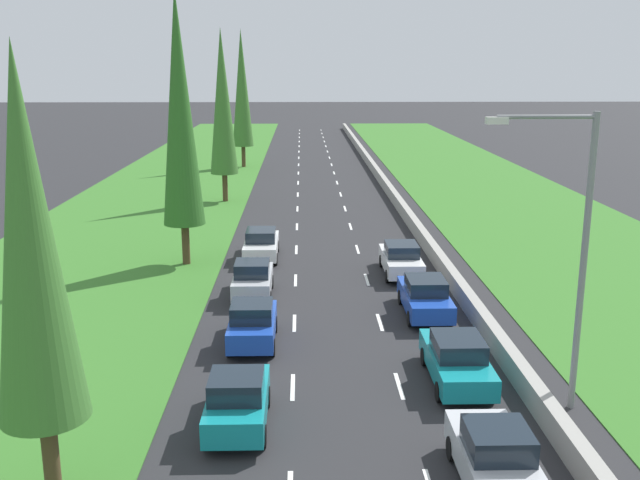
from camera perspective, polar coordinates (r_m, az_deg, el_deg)
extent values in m
plane|color=#28282B|center=(61.50, -0.13, 4.13)|extent=(300.00, 300.00, 0.00)
cube|color=#387528|center=(62.50, -11.83, 4.01)|extent=(14.00, 140.00, 0.04)
cube|color=#387528|center=(63.46, 12.97, 4.10)|extent=(14.00, 140.00, 0.04)
cube|color=#9E9B93|center=(61.82, 5.17, 4.52)|extent=(0.44, 120.00, 0.85)
cube|color=white|center=(23.92, -2.19, -11.62)|extent=(0.14, 2.00, 0.01)
cube|color=white|center=(29.46, -2.05, -6.62)|extent=(0.14, 2.00, 0.01)
cube|color=white|center=(35.15, -1.96, -3.22)|extent=(0.14, 2.00, 0.01)
cube|color=white|center=(40.92, -1.90, -0.78)|extent=(0.14, 2.00, 0.01)
cube|color=white|center=(46.76, -1.85, 1.06)|extent=(0.14, 2.00, 0.01)
cube|color=white|center=(52.63, -1.81, 2.49)|extent=(0.14, 2.00, 0.01)
cube|color=white|center=(58.52, -1.78, 3.64)|extent=(0.14, 2.00, 0.01)
cube|color=white|center=(64.44, -1.75, 4.57)|extent=(0.14, 2.00, 0.01)
cube|color=white|center=(70.37, -1.73, 5.34)|extent=(0.14, 2.00, 0.01)
cube|color=white|center=(76.31, -1.72, 6.00)|extent=(0.14, 2.00, 0.01)
cube|color=white|center=(82.26, -1.70, 6.56)|extent=(0.14, 2.00, 0.01)
cube|color=white|center=(88.22, -1.69, 7.04)|extent=(0.14, 2.00, 0.01)
cube|color=white|center=(94.18, -1.68, 7.47)|extent=(0.14, 2.00, 0.01)
cube|color=white|center=(100.15, -1.67, 7.84)|extent=(0.14, 2.00, 0.01)
cube|color=white|center=(106.12, -1.66, 8.17)|extent=(0.14, 2.00, 0.01)
cube|color=white|center=(112.09, -1.65, 8.47)|extent=(0.14, 2.00, 0.01)
cube|color=white|center=(118.07, -1.64, 8.73)|extent=(0.14, 2.00, 0.01)
cube|color=white|center=(24.13, 6.32, -11.47)|extent=(0.14, 2.00, 0.01)
cube|color=white|center=(29.62, 4.78, -6.54)|extent=(0.14, 2.00, 0.01)
cube|color=white|center=(35.29, 3.74, -3.17)|extent=(0.14, 2.00, 0.01)
cube|color=white|center=(41.04, 3.00, -0.74)|extent=(0.14, 2.00, 0.01)
cube|color=white|center=(46.86, 2.44, 1.09)|extent=(0.14, 2.00, 0.01)
cube|color=white|center=(52.72, 2.00, 2.51)|extent=(0.14, 2.00, 0.01)
cube|color=white|center=(58.61, 1.65, 3.65)|extent=(0.14, 2.00, 0.01)
cube|color=white|center=(64.52, 1.37, 4.58)|extent=(0.14, 2.00, 0.01)
cube|color=white|center=(70.44, 1.13, 5.36)|extent=(0.14, 2.00, 0.01)
cube|color=white|center=(76.38, 0.93, 6.01)|extent=(0.14, 2.00, 0.01)
cube|color=white|center=(82.32, 0.75, 6.57)|extent=(0.14, 2.00, 0.01)
cube|color=white|center=(88.27, 0.60, 7.05)|extent=(0.14, 2.00, 0.01)
cube|color=white|center=(94.23, 0.47, 7.48)|extent=(0.14, 2.00, 0.01)
cube|color=white|center=(100.20, 0.35, 7.85)|extent=(0.14, 2.00, 0.01)
cube|color=white|center=(106.16, 0.25, 8.18)|extent=(0.14, 2.00, 0.01)
cube|color=white|center=(112.13, 0.16, 8.47)|extent=(0.14, 2.00, 0.01)
cube|color=white|center=(118.11, 0.08, 8.74)|extent=(0.14, 2.00, 0.01)
cube|color=silver|center=(19.12, 13.61, -16.63)|extent=(1.68, 3.90, 0.76)
cube|color=#19232D|center=(18.53, 13.98, -15.21)|extent=(1.52, 1.60, 0.64)
cylinder|color=black|center=(20.16, 10.47, -16.01)|extent=(0.22, 0.64, 0.64)
cylinder|color=black|center=(20.51, 14.79, -15.70)|extent=(0.22, 0.64, 0.64)
cube|color=teal|center=(21.42, -6.55, -12.82)|extent=(1.68, 3.90, 0.76)
cube|color=#19232D|center=(20.85, -6.67, -11.47)|extent=(1.52, 1.60, 0.64)
cylinder|color=black|center=(22.75, -8.21, -12.29)|extent=(0.22, 0.64, 0.64)
cylinder|color=black|center=(22.62, -4.29, -12.33)|extent=(0.22, 0.64, 0.64)
cylinder|color=black|center=(20.62, -8.99, -15.22)|extent=(0.22, 0.64, 0.64)
cylinder|color=black|center=(20.48, -4.62, -15.30)|extent=(0.22, 0.64, 0.64)
cube|color=teal|center=(24.42, 10.80, -9.59)|extent=(1.76, 4.50, 0.72)
cube|color=#19232D|center=(24.03, 10.95, -8.28)|extent=(1.56, 1.90, 0.60)
cylinder|color=black|center=(25.67, 8.34, -9.17)|extent=(0.22, 0.64, 0.64)
cylinder|color=black|center=(25.98, 11.87, -9.04)|extent=(0.22, 0.64, 0.64)
cylinder|color=black|center=(23.17, 9.51, -11.84)|extent=(0.22, 0.64, 0.64)
cylinder|color=black|center=(23.52, 13.42, -11.63)|extent=(0.22, 0.64, 0.64)
cube|color=#1E47B7|center=(30.54, 8.34, -4.67)|extent=(1.76, 4.50, 0.72)
cube|color=#19232D|center=(30.20, 8.43, -3.57)|extent=(1.56, 1.90, 0.60)
cylinder|color=black|center=(31.84, 6.47, -4.53)|extent=(0.22, 0.64, 0.64)
cylinder|color=black|center=(32.10, 9.31, -4.47)|extent=(0.22, 0.64, 0.64)
cylinder|color=black|center=(29.23, 7.22, -6.23)|extent=(0.22, 0.64, 0.64)
cylinder|color=black|center=(29.51, 10.31, -6.15)|extent=(0.22, 0.64, 0.64)
cube|color=#1E47B7|center=(27.24, -5.37, -6.85)|extent=(1.68, 3.90, 0.76)
cube|color=#19232D|center=(26.72, -5.45, -5.67)|extent=(1.52, 1.60, 0.64)
cylinder|color=black|center=(28.56, -6.73, -6.70)|extent=(0.22, 0.64, 0.64)
cylinder|color=black|center=(28.46, -3.66, -6.71)|extent=(0.22, 0.64, 0.64)
cylinder|color=black|center=(26.32, -7.20, -8.54)|extent=(0.22, 0.64, 0.64)
cylinder|color=black|center=(26.21, -3.85, -8.55)|extent=(0.22, 0.64, 0.64)
cube|color=silver|center=(32.68, -5.36, -3.32)|extent=(1.68, 3.90, 0.76)
cube|color=#19232D|center=(32.20, -5.42, -2.28)|extent=(1.52, 1.60, 0.64)
cylinder|color=black|center=(34.01, -6.49, -3.34)|extent=(0.22, 0.64, 0.64)
cylinder|color=black|center=(33.91, -3.93, -3.33)|extent=(0.22, 0.64, 0.64)
cylinder|color=black|center=(31.71, -6.86, -4.61)|extent=(0.22, 0.64, 0.64)
cylinder|color=black|center=(31.60, -4.11, -4.61)|extent=(0.22, 0.64, 0.64)
cube|color=white|center=(39.08, -4.69, -0.49)|extent=(1.76, 4.50, 0.72)
cube|color=#19232D|center=(38.78, -4.72, 0.40)|extent=(1.56, 1.90, 0.60)
cylinder|color=black|center=(40.57, -5.70, -0.51)|extent=(0.22, 0.64, 0.64)
cylinder|color=black|center=(40.48, -3.44, -0.49)|extent=(0.22, 0.64, 0.64)
cylinder|color=black|center=(37.88, -6.00, -1.54)|extent=(0.22, 0.64, 0.64)
cylinder|color=black|center=(37.79, -3.58, -1.53)|extent=(0.22, 0.64, 0.64)
cube|color=white|center=(36.18, 6.46, -1.70)|extent=(1.76, 4.50, 0.72)
cube|color=#19232D|center=(35.86, 6.52, -0.74)|extent=(1.56, 1.90, 0.60)
cylinder|color=black|center=(37.51, 4.94, -1.67)|extent=(0.22, 0.64, 0.64)
cylinder|color=black|center=(37.72, 7.36, -1.65)|extent=(0.22, 0.64, 0.64)
cylinder|color=black|center=(34.84, 5.44, -2.89)|extent=(0.22, 0.64, 0.64)
cylinder|color=black|center=(35.07, 8.04, -2.86)|extent=(0.22, 0.64, 0.64)
cylinder|color=#4C3823|center=(19.02, -20.61, -15.95)|extent=(0.40, 0.40, 2.20)
cone|color=#3D752D|center=(17.09, -22.13, 0.13)|extent=(2.07, 2.07, 8.64)
cylinder|color=#4C3823|center=(38.33, -10.63, -0.32)|extent=(0.41, 0.41, 2.20)
cone|color=#2D6623|center=(37.28, -11.11, 10.23)|extent=(2.15, 2.15, 11.87)
cylinder|color=#4C3823|center=(55.78, -7.56, 4.16)|extent=(0.40, 0.40, 2.20)
cone|color=#3D752D|center=(55.09, -7.78, 10.86)|extent=(2.13, 2.13, 10.83)
cylinder|color=#4C3823|center=(74.86, -6.10, 6.62)|extent=(0.41, 0.41, 2.20)
cone|color=#3D752D|center=(74.33, -6.24, 11.93)|extent=(2.15, 2.15, 11.67)
cylinder|color=gray|center=(22.38, 20.21, -2.01)|extent=(0.20, 0.20, 9.00)
cylinder|color=gray|center=(21.18, 17.61, 9.33)|extent=(2.80, 0.12, 0.12)
cube|color=silver|center=(20.78, 13.89, 9.21)|extent=(0.60, 0.28, 0.20)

